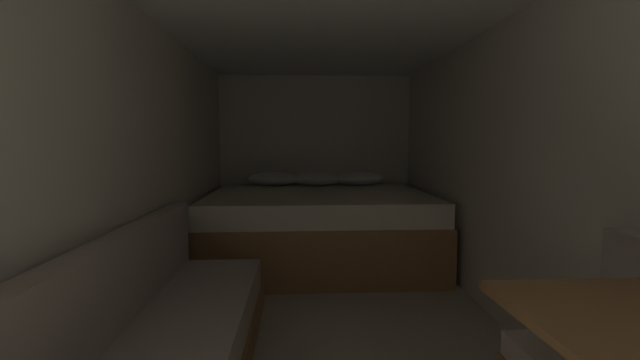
{
  "coord_description": "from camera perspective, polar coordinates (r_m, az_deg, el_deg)",
  "views": [
    {
      "loc": [
        -0.2,
        -0.41,
        1.23
      ],
      "look_at": [
        -0.04,
        2.58,
        0.95
      ],
      "focal_mm": 22.61,
      "sensor_mm": 36.0,
      "label": 1
    }
  ],
  "objects": [
    {
      "name": "wall_right",
      "position": [
        2.71,
        27.71,
        0.27
      ],
      "size": [
        0.05,
        5.27,
        2.04
      ],
      "primitive_type": "cube",
      "color": "beige",
      "rests_on": "ground"
    },
    {
      "name": "bed",
      "position": [
        4.16,
        -0.17,
        -6.53
      ],
      "size": [
        2.2,
        1.73,
        0.89
      ],
      "color": "olive",
      "rests_on": "ground"
    },
    {
      "name": "wall_left",
      "position": [
        2.53,
        -25.86,
        0.03
      ],
      "size": [
        0.05,
        5.27,
        2.04
      ],
      "primitive_type": "cube",
      "color": "beige",
      "rests_on": "ground"
    },
    {
      "name": "ground_plane",
      "position": [
        2.64,
        1.85,
        -22.47
      ],
      "size": [
        7.27,
        7.27,
        0.0
      ],
      "primitive_type": "plane",
      "color": "#A39984"
    },
    {
      "name": "wall_back",
      "position": [
        4.99,
        -0.69,
        2.92
      ],
      "size": [
        2.42,
        0.05,
        2.04
      ],
      "primitive_type": "cube",
      "color": "beige",
      "rests_on": "ground"
    }
  ]
}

